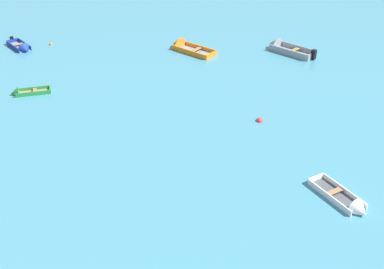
# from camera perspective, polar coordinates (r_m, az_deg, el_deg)

# --- Properties ---
(rowboat_grey_midfield_right) EXTENTS (4.32, 3.59, 1.35)m
(rowboat_grey_midfield_right) POSITION_cam_1_polar(r_m,az_deg,el_deg) (43.35, 10.53, 9.86)
(rowboat_grey_midfield_right) COLOR gray
(rowboat_grey_midfield_right) RESTS_ON ground_plane
(rowboat_green_outer_left) EXTENTS (2.85, 1.83, 0.80)m
(rowboat_green_outer_left) POSITION_cam_1_polar(r_m,az_deg,el_deg) (36.87, -19.08, 4.62)
(rowboat_green_outer_left) COLOR #99754C
(rowboat_green_outer_left) RESTS_ON ground_plane
(rowboat_deep_blue_near_camera) EXTENTS (3.02, 2.89, 1.02)m
(rowboat_deep_blue_near_camera) POSITION_cam_1_polar(r_m,az_deg,el_deg) (45.30, -19.13, 9.49)
(rowboat_deep_blue_near_camera) COLOR gray
(rowboat_deep_blue_near_camera) RESTS_ON ground_plane
(rowboat_orange_near_left) EXTENTS (4.41, 3.50, 1.38)m
(rowboat_orange_near_left) POSITION_cam_1_polar(r_m,az_deg,el_deg) (43.06, -1.02, 10.15)
(rowboat_orange_near_left) COLOR gray
(rowboat_orange_near_left) RESTS_ON ground_plane
(rowboat_white_outer_right) EXTENTS (2.96, 3.38, 1.01)m
(rowboat_white_outer_right) POSITION_cam_1_polar(r_m,az_deg,el_deg) (25.42, 17.95, -7.74)
(rowboat_white_outer_right) COLOR #4C4C51
(rowboat_white_outer_right) RESTS_ON ground_plane
(mooring_buoy_outer_edge) EXTENTS (0.46, 0.46, 0.46)m
(mooring_buoy_outer_edge) POSITION_cam_1_polar(r_m,az_deg,el_deg) (31.76, 7.86, 1.56)
(mooring_buoy_outer_edge) COLOR red
(mooring_buoy_outer_edge) RESTS_ON ground_plane
(mooring_buoy_central) EXTENTS (0.35, 0.35, 0.35)m
(mooring_buoy_central) POSITION_cam_1_polar(r_m,az_deg,el_deg) (45.84, -16.07, 10.00)
(mooring_buoy_central) COLOR orange
(mooring_buoy_central) RESTS_ON ground_plane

